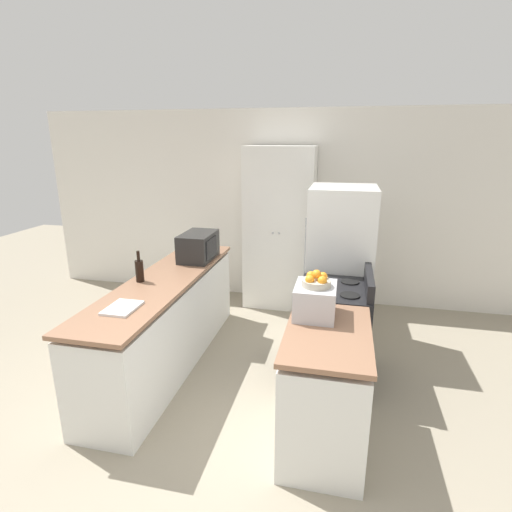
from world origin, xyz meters
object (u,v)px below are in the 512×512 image
refrigerator (339,267)px  toaster_oven (315,301)px  stove (333,333)px  pantry_cabinet (279,229)px  wine_bottle (139,270)px  microwave (198,246)px  fruit_bowl (316,281)px

refrigerator → toaster_oven: (-0.16, -1.41, 0.17)m
stove → refrigerator: (0.02, 0.77, 0.41)m
pantry_cabinet → toaster_oven: size_ratio=5.75×
wine_bottle → toaster_oven: 1.72m
stove → microwave: size_ratio=2.05×
refrigerator → fruit_bowl: (-0.15, -1.42, 0.33)m
fruit_bowl → microwave: bearing=138.7°
wine_bottle → fruit_bowl: fruit_bowl is taller
pantry_cabinet → stove: size_ratio=1.98×
pantry_cabinet → wine_bottle: (-1.02, -1.89, -0.04)m
pantry_cabinet → fruit_bowl: 2.40m
microwave → fruit_bowl: bearing=-41.3°
microwave → pantry_cabinet: bearing=55.8°
refrigerator → fruit_bowl: bearing=-96.2°
stove → wine_bottle: 1.91m
refrigerator → fruit_bowl: 1.46m
refrigerator → toaster_oven: size_ratio=4.70×
stove → microwave: microwave is taller
microwave → wine_bottle: (-0.28, -0.81, -0.04)m
wine_bottle → refrigerator: bearing=28.8°
refrigerator → fruit_bowl: size_ratio=8.08×
wine_bottle → pantry_cabinet: bearing=61.7°
refrigerator → microwave: bearing=-172.9°
toaster_oven → fruit_bowl: size_ratio=1.72×
pantry_cabinet → microwave: 1.30m
stove → toaster_oven: size_ratio=2.90×
microwave → toaster_oven: bearing=-41.1°
wine_bottle → stove: bearing=7.4°
pantry_cabinet → refrigerator: bearing=-47.2°
stove → fruit_bowl: 0.99m
microwave → toaster_oven: 1.84m
pantry_cabinet → microwave: bearing=-124.2°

